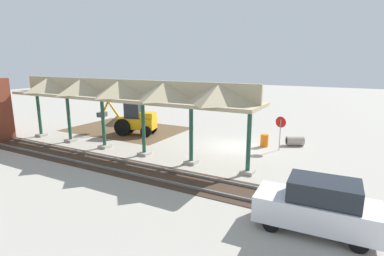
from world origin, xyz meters
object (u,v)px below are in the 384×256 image
(concrete_pipe, at_px, (295,141))
(traffic_barrel, at_px, (264,140))
(backhoe, at_px, (135,120))
(distant_parked_car, at_px, (317,206))
(stop_sign, at_px, (281,126))

(concrete_pipe, height_order, traffic_barrel, traffic_barrel)
(backhoe, height_order, traffic_barrel, backhoe)
(concrete_pipe, relative_size, distant_parked_car, 0.33)
(concrete_pipe, bearing_deg, distant_parked_car, 103.63)
(stop_sign, xyz_separation_m, backhoe, (11.77, 1.10, -0.44))
(traffic_barrel, bearing_deg, backhoe, 8.16)
(backhoe, relative_size, traffic_barrel, 5.75)
(stop_sign, xyz_separation_m, traffic_barrel, (1.17, -0.42, -1.26))
(traffic_barrel, bearing_deg, concrete_pipe, -145.46)
(concrete_pipe, bearing_deg, traffic_barrel, 34.54)
(backhoe, bearing_deg, concrete_pipe, -167.26)
(stop_sign, relative_size, distant_parked_car, 0.55)
(backhoe, bearing_deg, stop_sign, -174.68)
(concrete_pipe, bearing_deg, stop_sign, 67.14)
(stop_sign, relative_size, concrete_pipe, 1.69)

